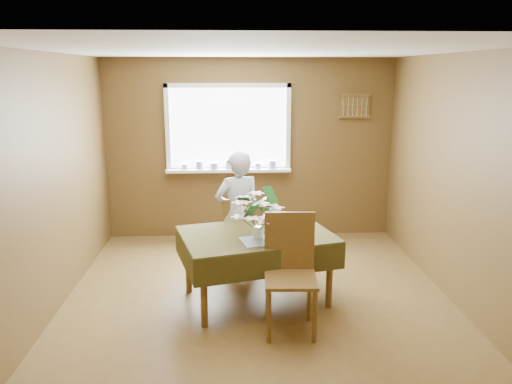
{
  "coord_description": "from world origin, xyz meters",
  "views": [
    {
      "loc": [
        -0.26,
        -4.66,
        2.32
      ],
      "look_at": [
        0.0,
        0.55,
        1.05
      ],
      "focal_mm": 35.0,
      "sensor_mm": 36.0,
      "label": 1
    }
  ],
  "objects_px": {
    "dining_table": "(256,241)",
    "chair_near": "(290,268)",
    "chair_far": "(240,232)",
    "seated_woman": "(238,215)",
    "flower_bouquet": "(258,211)"
  },
  "relations": [
    {
      "from": "dining_table",
      "to": "flower_bouquet",
      "type": "xyz_separation_m",
      "value": [
        0.01,
        -0.16,
        0.36
      ]
    },
    {
      "from": "chair_far",
      "to": "seated_woman",
      "type": "height_order",
      "value": "seated_woman"
    },
    {
      "from": "dining_table",
      "to": "chair_near",
      "type": "relative_size",
      "value": 1.58
    },
    {
      "from": "dining_table",
      "to": "flower_bouquet",
      "type": "height_order",
      "value": "flower_bouquet"
    },
    {
      "from": "chair_far",
      "to": "chair_near",
      "type": "height_order",
      "value": "chair_near"
    },
    {
      "from": "dining_table",
      "to": "seated_woman",
      "type": "relative_size",
      "value": 1.16
    },
    {
      "from": "flower_bouquet",
      "to": "chair_near",
      "type": "bearing_deg",
      "value": -57.76
    },
    {
      "from": "dining_table",
      "to": "chair_near",
      "type": "distance_m",
      "value": 0.64
    },
    {
      "from": "chair_near",
      "to": "seated_woman",
      "type": "distance_m",
      "value": 1.33
    },
    {
      "from": "dining_table",
      "to": "chair_near",
      "type": "height_order",
      "value": "chair_near"
    },
    {
      "from": "dining_table",
      "to": "chair_far",
      "type": "height_order",
      "value": "chair_far"
    },
    {
      "from": "flower_bouquet",
      "to": "seated_woman",
      "type": "bearing_deg",
      "value": 102.85
    },
    {
      "from": "chair_near",
      "to": "chair_far",
      "type": "bearing_deg",
      "value": 111.07
    },
    {
      "from": "dining_table",
      "to": "seated_woman",
      "type": "distance_m",
      "value": 0.69
    },
    {
      "from": "chair_far",
      "to": "flower_bouquet",
      "type": "height_order",
      "value": "flower_bouquet"
    }
  ]
}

